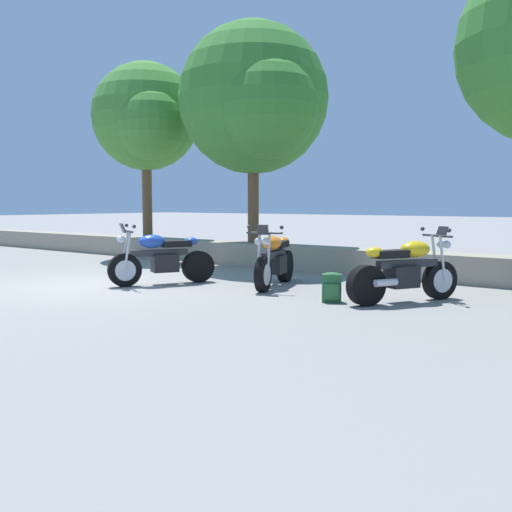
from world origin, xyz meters
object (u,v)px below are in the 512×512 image
object	(u,v)px
motorcycle_orange_centre	(274,261)
motorcycle_yellow_far_right	(406,272)
rider_backpack	(332,287)
leafy_tree_far_left	(147,118)
leafy_tree_mid_left	(256,101)
motorcycle_blue_near_left	(161,259)

from	to	relation	value
motorcycle_orange_centre	motorcycle_yellow_far_right	size ratio (longest dim) A/B	1.05
motorcycle_yellow_far_right	rider_backpack	bearing A→B (deg)	-143.30
motorcycle_yellow_far_right	leafy_tree_far_left	bearing A→B (deg)	162.78
leafy_tree_far_left	leafy_tree_mid_left	world-z (taller)	leafy_tree_mid_left
motorcycle_blue_near_left	leafy_tree_mid_left	xyz separation A→B (m)	(-0.70, 3.88, 3.56)
motorcycle_orange_centre	motorcycle_yellow_far_right	world-z (taller)	same
motorcycle_orange_centre	rider_backpack	size ratio (longest dim) A/B	4.25
rider_backpack	leafy_tree_mid_left	bearing A→B (deg)	139.82
motorcycle_orange_centre	leafy_tree_far_left	size ratio (longest dim) A/B	0.40
leafy_tree_far_left	motorcycle_blue_near_left	bearing A→B (deg)	-39.79
motorcycle_orange_centre	motorcycle_yellow_far_right	xyz separation A→B (m)	(2.63, -0.14, 0.00)
motorcycle_yellow_far_right	rider_backpack	size ratio (longest dim) A/B	4.05
motorcycle_orange_centre	leafy_tree_mid_left	world-z (taller)	leafy_tree_mid_left
leafy_tree_far_left	motorcycle_orange_centre	bearing A→B (deg)	-22.61
motorcycle_blue_near_left	leafy_tree_far_left	distance (m)	6.80
motorcycle_orange_centre	leafy_tree_far_left	xyz separation A→B (m)	(-6.37, 2.65, 3.45)
motorcycle_yellow_far_right	leafy_tree_far_left	size ratio (longest dim) A/B	0.38
motorcycle_blue_near_left	leafy_tree_mid_left	world-z (taller)	leafy_tree_mid_left
motorcycle_yellow_far_right	leafy_tree_mid_left	distance (m)	6.96
motorcycle_yellow_far_right	rider_backpack	distance (m)	1.18
motorcycle_orange_centre	rider_backpack	xyz separation A→B (m)	(1.71, -0.83, -0.24)
motorcycle_blue_near_left	rider_backpack	bearing A→B (deg)	4.29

